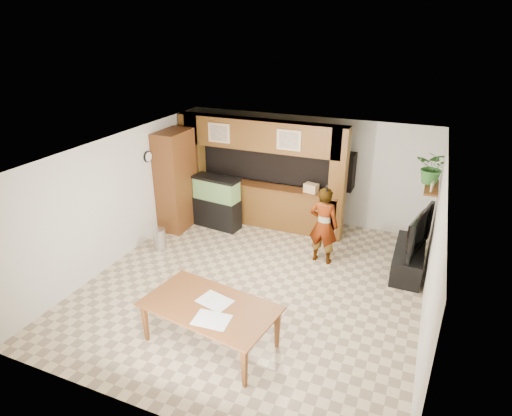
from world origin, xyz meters
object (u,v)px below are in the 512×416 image
at_px(aquarium, 217,203).
at_px(television, 413,230).
at_px(dining_table, 209,326).
at_px(pantry_cabinet, 176,180).
at_px(person, 324,225).

bearing_deg(aquarium, television, 2.47).
bearing_deg(aquarium, dining_table, -57.49).
height_order(pantry_cabinet, television, pantry_cabinet).
bearing_deg(aquarium, pantry_cabinet, -152.11).
distance_m(pantry_cabinet, aquarium, 1.10).
distance_m(pantry_cabinet, dining_table, 4.47).
xyz_separation_m(aquarium, person, (2.77, -0.64, 0.21)).
distance_m(aquarium, dining_table, 4.22).
bearing_deg(television, dining_table, 154.79).
distance_m(television, dining_table, 4.38).
bearing_deg(dining_table, aquarium, 124.08).
xyz_separation_m(aquarium, television, (4.46, -0.34, 0.29)).
xyz_separation_m(person, dining_table, (-0.94, -3.15, -0.47)).
distance_m(person, dining_table, 3.32).
height_order(aquarium, television, television).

